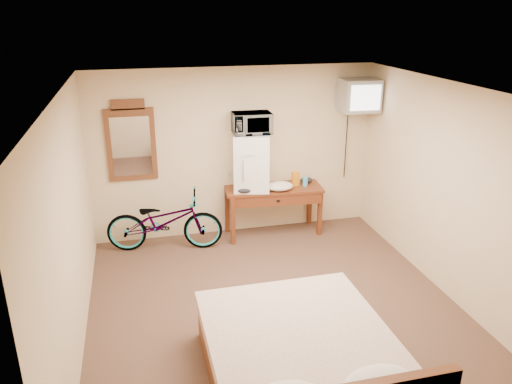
% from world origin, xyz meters
% --- Properties ---
extents(room, '(4.60, 4.64, 2.50)m').
position_xyz_m(room, '(-0.00, 0.00, 1.25)').
color(room, '#4D3426').
rests_on(room, ground).
extents(desk, '(1.48, 0.67, 0.75)m').
position_xyz_m(desk, '(0.53, 2.00, 0.64)').
color(desk, maroon).
rests_on(desk, floor).
extents(mini_fridge, '(0.62, 0.60, 0.84)m').
position_xyz_m(mini_fridge, '(0.20, 2.06, 1.17)').
color(mini_fridge, white).
rests_on(mini_fridge, desk).
extents(microwave, '(0.55, 0.38, 0.30)m').
position_xyz_m(microwave, '(0.20, 2.06, 1.74)').
color(microwave, white).
rests_on(microwave, mini_fridge).
extents(snack_bag, '(0.12, 0.09, 0.22)m').
position_xyz_m(snack_bag, '(0.87, 2.03, 0.86)').
color(snack_bag, orange).
rests_on(snack_bag, desk).
extents(blue_cup, '(0.08, 0.08, 0.14)m').
position_xyz_m(blue_cup, '(1.01, 1.99, 0.82)').
color(blue_cup, '#42A6E2').
rests_on(blue_cup, desk).
extents(cloth_cream, '(0.39, 0.30, 0.12)m').
position_xyz_m(cloth_cream, '(0.59, 1.90, 0.81)').
color(cloth_cream, silver).
rests_on(cloth_cream, desk).
extents(cloth_dark_a, '(0.28, 0.21, 0.10)m').
position_xyz_m(cloth_dark_a, '(0.07, 1.91, 0.80)').
color(cloth_dark_a, black).
rests_on(cloth_dark_a, desk).
extents(cloth_dark_b, '(0.19, 0.15, 0.08)m').
position_xyz_m(cloth_dark_b, '(1.07, 2.12, 0.79)').
color(cloth_dark_b, black).
rests_on(cloth_dark_b, desk).
extents(crt_television, '(0.55, 0.61, 0.47)m').
position_xyz_m(crt_television, '(1.80, 2.02, 2.07)').
color(crt_television, black).
rests_on(crt_television, room).
extents(wall_mirror, '(0.68, 0.04, 1.15)m').
position_xyz_m(wall_mirror, '(-1.48, 2.27, 1.51)').
color(wall_mirror, brown).
rests_on(wall_mirror, room).
extents(bicycle, '(1.70, 0.82, 0.86)m').
position_xyz_m(bicycle, '(-1.11, 1.89, 0.43)').
color(bicycle, black).
rests_on(bicycle, floor).
extents(bed, '(1.66, 2.19, 0.90)m').
position_xyz_m(bed, '(-0.12, -1.37, 0.29)').
color(bed, brown).
rests_on(bed, floor).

